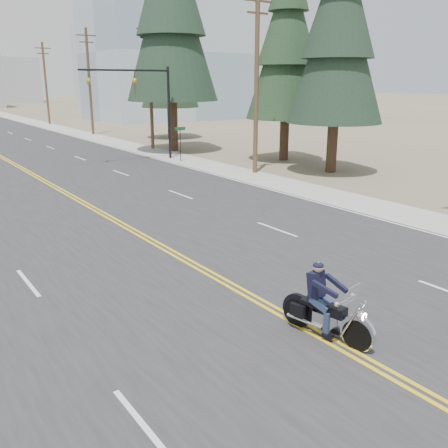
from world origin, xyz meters
TOP-DOWN VIEW (x-y plane):
  - sidewalk_right at (11.50, 70.00)m, footprint 3.00×200.00m
  - traffic_mast_right at (8.98, 32.00)m, footprint 7.10×0.26m
  - street_sign at (10.80, 30.00)m, footprint 0.90×0.06m
  - utility_pole_b at (12.50, 23.00)m, footprint 2.20×0.30m
  - utility_pole_c at (12.50, 38.00)m, footprint 2.20×0.30m
  - utility_pole_d at (12.50, 53.00)m, footprint 2.20×0.30m
  - utility_pole_e at (12.50, 70.00)m, footprint 2.20×0.30m
  - glass_building at (32.00, 70.00)m, footprint 24.00×16.00m
  - haze_bldg_c at (40.00, 110.00)m, footprint 16.00×12.00m
  - haze_bldg_e at (25.00, 150.00)m, footprint 14.00×14.00m
  - motorcyclist at (0.08, 4.44)m, footprint 1.44×2.52m
  - conifer_near at (16.98, 20.38)m, footprint 6.23×6.23m
  - conifer_mid at (17.89, 26.23)m, footprint 5.97×5.97m
  - conifer_far at (18.20, 44.87)m, footprint 6.06×6.06m

SIDE VIEW (x-z plane):
  - sidewalk_right at x=11.50m, z-range 0.00..0.01m
  - motorcyclist at x=0.08m, z-range 0.00..1.85m
  - street_sign at x=10.80m, z-range 0.49..3.12m
  - traffic_mast_right at x=8.98m, z-range 1.44..8.44m
  - utility_pole_c at x=12.50m, z-range 0.23..11.23m
  - utility_pole_e at x=12.50m, z-range 0.23..11.23m
  - utility_pole_b at x=12.50m, z-range 0.23..11.73m
  - utility_pole_d at x=12.50m, z-range 0.23..11.73m
  - haze_bldg_e at x=25.00m, z-range 0.00..12.00m
  - haze_bldg_c at x=40.00m, z-range 0.00..18.00m
  - conifer_mid at x=17.89m, z-range 1.18..17.08m
  - conifer_far at x=18.20m, z-range 1.20..17.42m
  - conifer_near at x=16.98m, z-range 1.22..17.71m
  - glass_building at x=32.00m, z-range 0.00..20.00m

